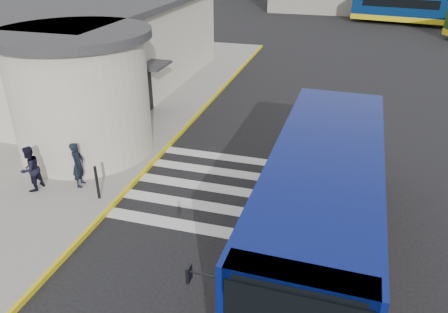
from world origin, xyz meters
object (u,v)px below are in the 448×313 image
(far_bus_a, at_px, (401,8))
(bollard, at_px, (97,183))
(pedestrian_a, at_px, (78,165))
(transit_bus, at_px, (321,204))
(pedestrian_b, at_px, (30,169))

(far_bus_a, bearing_deg, bollard, 172.55)
(pedestrian_a, height_order, bollard, pedestrian_a)
(transit_bus, height_order, pedestrian_a, transit_bus)
(transit_bus, xyz_separation_m, bollard, (-7.23, 0.38, -0.71))
(pedestrian_b, distance_m, far_bus_a, 40.29)
(transit_bus, xyz_separation_m, pedestrian_b, (-9.67, 0.26, -0.51))
(transit_bus, relative_size, pedestrian_a, 6.70)
(pedestrian_a, xyz_separation_m, far_bus_a, (12.70, 37.04, 0.56))
(far_bus_a, bearing_deg, transit_bus, -176.87)
(transit_bus, distance_m, bollard, 7.28)
(transit_bus, bearing_deg, pedestrian_b, 179.58)
(transit_bus, distance_m, far_bus_a, 38.26)
(transit_bus, height_order, bollard, transit_bus)
(transit_bus, bearing_deg, far_bus_a, 84.48)
(pedestrian_a, xyz_separation_m, pedestrian_b, (-1.39, -0.71, -0.01))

